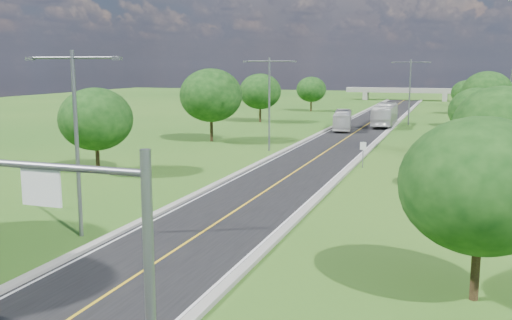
% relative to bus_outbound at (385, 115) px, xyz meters
% --- Properties ---
extents(ground, '(260.00, 260.00, 0.00)m').
position_rel_bus_outbound_xyz_m(ground, '(-2.79, -14.37, -1.74)').
color(ground, '#225618').
rests_on(ground, ground).
extents(road, '(8.00, 150.00, 0.06)m').
position_rel_bus_outbound_xyz_m(road, '(-2.79, -8.37, -1.71)').
color(road, black).
rests_on(road, ground).
extents(curb_left, '(0.50, 150.00, 0.22)m').
position_rel_bus_outbound_xyz_m(curb_left, '(-7.04, -8.37, -1.63)').
color(curb_left, gray).
rests_on(curb_left, ground).
extents(curb_right, '(0.50, 150.00, 0.22)m').
position_rel_bus_outbound_xyz_m(curb_right, '(1.46, -8.37, -1.63)').
color(curb_right, gray).
rests_on(curb_right, ground).
extents(signal_mast, '(8.54, 0.33, 7.20)m').
position_rel_bus_outbound_xyz_m(signal_mast, '(0.89, -75.37, 3.16)').
color(signal_mast, slate).
rests_on(signal_mast, ground).
extents(speed_limit_sign, '(0.55, 0.09, 2.40)m').
position_rel_bus_outbound_xyz_m(speed_limit_sign, '(2.41, -36.38, -0.14)').
color(speed_limit_sign, slate).
rests_on(speed_limit_sign, ground).
extents(overpass, '(30.00, 3.00, 3.20)m').
position_rel_bus_outbound_xyz_m(overpass, '(-2.79, 65.63, 0.67)').
color(overpass, gray).
rests_on(overpass, ground).
extents(streetlight_near_left, '(5.90, 0.25, 10.00)m').
position_rel_bus_outbound_xyz_m(streetlight_near_left, '(-8.79, -62.37, 4.20)').
color(streetlight_near_left, slate).
rests_on(streetlight_near_left, ground).
extents(streetlight_mid_left, '(5.90, 0.25, 10.00)m').
position_rel_bus_outbound_xyz_m(streetlight_mid_left, '(-8.79, -29.37, 4.20)').
color(streetlight_mid_left, slate).
rests_on(streetlight_mid_left, ground).
extents(streetlight_far_right, '(5.90, 0.25, 10.00)m').
position_rel_bus_outbound_xyz_m(streetlight_far_right, '(3.21, 3.63, 4.20)').
color(streetlight_far_right, slate).
rests_on(streetlight_far_right, ground).
extents(tree_lb, '(6.30, 6.30, 7.33)m').
position_rel_bus_outbound_xyz_m(tree_lb, '(-18.79, -46.37, 2.90)').
color(tree_lb, black).
rests_on(tree_lb, ground).
extents(tree_lc, '(7.56, 7.56, 8.79)m').
position_rel_bus_outbound_xyz_m(tree_lc, '(-17.79, -24.37, 3.83)').
color(tree_lc, black).
rests_on(tree_lc, ground).
extents(tree_ld, '(6.72, 6.72, 7.82)m').
position_rel_bus_outbound_xyz_m(tree_ld, '(-19.79, -0.37, 3.21)').
color(tree_ld, black).
rests_on(tree_ld, ground).
extents(tree_le, '(5.88, 5.88, 6.84)m').
position_rel_bus_outbound_xyz_m(tree_le, '(-17.29, 23.63, 2.59)').
color(tree_le, black).
rests_on(tree_le, ground).
extents(tree_ra, '(6.30, 6.30, 7.33)m').
position_rel_bus_outbound_xyz_m(tree_ra, '(11.21, -64.37, 2.90)').
color(tree_ra, black).
rests_on(tree_ra, ground).
extents(tree_rb, '(6.72, 6.72, 7.82)m').
position_rel_bus_outbound_xyz_m(tree_rb, '(13.21, -44.37, 3.21)').
color(tree_rb, black).
rests_on(tree_rb, ground).
extents(tree_rc, '(5.88, 5.88, 6.84)m').
position_rel_bus_outbound_xyz_m(tree_rc, '(12.21, -22.37, 2.59)').
color(tree_rc, black).
rests_on(tree_rc, ground).
extents(tree_rd, '(7.14, 7.14, 8.30)m').
position_rel_bus_outbound_xyz_m(tree_rd, '(14.21, 1.63, 3.52)').
color(tree_rd, black).
rests_on(tree_rd, ground).
extents(tree_re, '(5.46, 5.46, 6.35)m').
position_rel_bus_outbound_xyz_m(tree_re, '(11.71, 25.63, 2.28)').
color(tree_re, black).
rests_on(tree_re, ground).
extents(tree_rf, '(6.30, 6.30, 7.33)m').
position_rel_bus_outbound_xyz_m(tree_rf, '(15.21, 45.63, 2.90)').
color(tree_rf, black).
rests_on(tree_rf, ground).
extents(bus_outbound, '(3.02, 12.13, 3.37)m').
position_rel_bus_outbound_xyz_m(bus_outbound, '(0.00, 0.00, 0.00)').
color(bus_outbound, silver).
rests_on(bus_outbound, road).
extents(bus_inbound, '(3.82, 10.08, 2.74)m').
position_rel_bus_outbound_xyz_m(bus_inbound, '(-5.06, -7.21, -0.31)').
color(bus_inbound, silver).
rests_on(bus_inbound, road).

